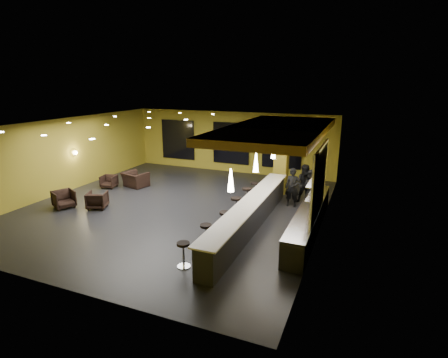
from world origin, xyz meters
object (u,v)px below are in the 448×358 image
at_px(bar_stool_3, 236,205).
at_px(staff_b, 305,184).
at_px(armchair_c, 109,182).
at_px(armchair_b, 97,200).
at_px(pendant_1, 256,163).
at_px(staff_a, 292,188).
at_px(prep_counter, 309,220).
at_px(column, 282,157).
at_px(bar_counter, 251,215).
at_px(pendant_0, 231,180).
at_px(bar_stool_0, 183,251).
at_px(bar_stool_5, 255,188).
at_px(bar_stool_2, 225,220).
at_px(bar_stool_1, 206,233).
at_px(bar_stool_4, 247,195).
at_px(staff_c, 311,187).
at_px(armchair_a, 64,199).
at_px(pendant_2, 273,150).

bearing_deg(bar_stool_3, staff_b, 50.63).
bearing_deg(armchair_c, armchair_b, -69.02).
xyz_separation_m(pendant_1, staff_a, (0.90, 2.41, -1.52)).
distance_m(prep_counter, column, 4.75).
bearing_deg(bar_counter, bar_stool_3, 138.51).
bearing_deg(armchair_b, pendant_0, 143.69).
distance_m(bar_stool_0, bar_stool_5, 6.65).
distance_m(bar_counter, bar_stool_2, 1.02).
bearing_deg(column, armchair_b, -142.79).
xyz_separation_m(armchair_c, bar_stool_2, (7.45, -2.86, 0.19)).
xyz_separation_m(column, bar_stool_1, (-0.86, -6.56, -1.25)).
bearing_deg(bar_stool_4, prep_counter, -28.54).
distance_m(prep_counter, bar_stool_0, 4.82).
relative_size(bar_counter, prep_counter, 1.33).
height_order(staff_b, armchair_b, staff_b).
bearing_deg(bar_counter, staff_c, 64.75).
bearing_deg(bar_stool_5, armchair_c, -170.64).
relative_size(prep_counter, bar_stool_1, 7.73).
relative_size(armchair_c, bar_stool_1, 0.90).
height_order(prep_counter, pendant_0, pendant_0).
distance_m(armchair_b, bar_stool_2, 5.94).
distance_m(armchair_c, bar_stool_5, 7.35).
distance_m(column, armchair_b, 8.43).
xyz_separation_m(pendant_1, bar_stool_3, (-0.85, 0.25, -1.82)).
bearing_deg(staff_c, armchair_a, -140.49).
bearing_deg(pendant_2, prep_counter, -51.34).
bearing_deg(bar_counter, bar_stool_0, -105.40).
bearing_deg(armchair_c, bar_stool_2, -30.93).
bearing_deg(pendant_1, armchair_a, -169.95).
distance_m(armchair_a, armchair_c, 3.03).
bearing_deg(prep_counter, bar_stool_1, -139.28).
height_order(prep_counter, staff_a, staff_a).
distance_m(staff_b, armchair_a, 10.30).
bearing_deg(staff_a, staff_c, 34.20).
height_order(pendant_0, bar_stool_2, pendant_0).
bearing_deg(pendant_1, bar_stool_5, 107.56).
bearing_deg(bar_stool_1, bar_stool_5, 90.36).
relative_size(bar_stool_0, bar_stool_1, 0.98).
bearing_deg(prep_counter, pendant_2, 128.66).
xyz_separation_m(bar_counter, bar_stool_0, (-0.92, -3.34, -0.01)).
bearing_deg(bar_stool_3, pendant_0, -72.90).
bearing_deg(bar_counter, pendant_0, -90.00).
height_order(staff_c, bar_stool_4, staff_c).
xyz_separation_m(bar_stool_2, bar_stool_5, (-0.19, 4.06, -0.04)).
xyz_separation_m(pendant_1, bar_stool_4, (-0.82, 1.53, -1.80)).
distance_m(pendant_1, bar_stool_0, 4.36).
height_order(pendant_1, bar_stool_5, pendant_1).
bearing_deg(bar_stool_1, armchair_a, 171.65).
relative_size(armchair_a, armchair_b, 1.04).
relative_size(armchair_b, bar_stool_3, 0.94).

